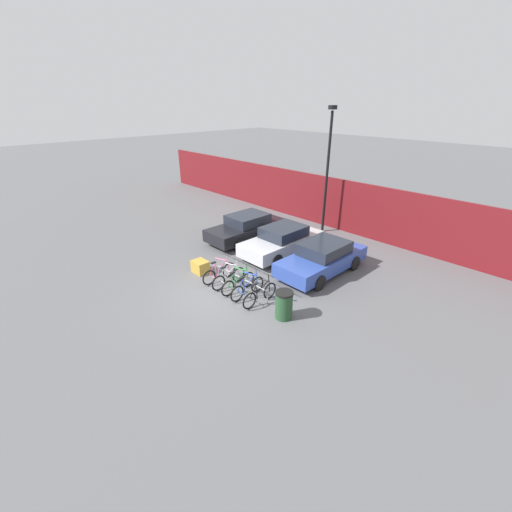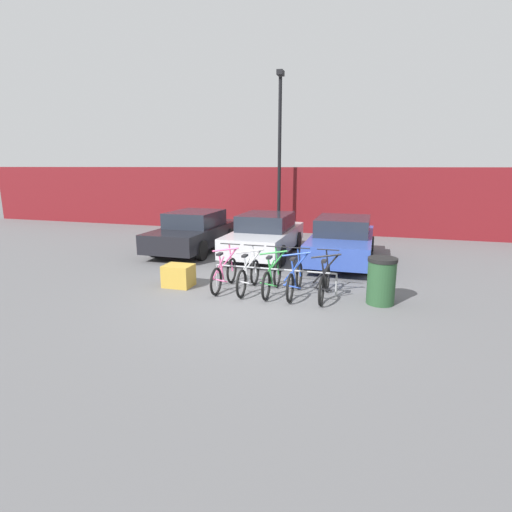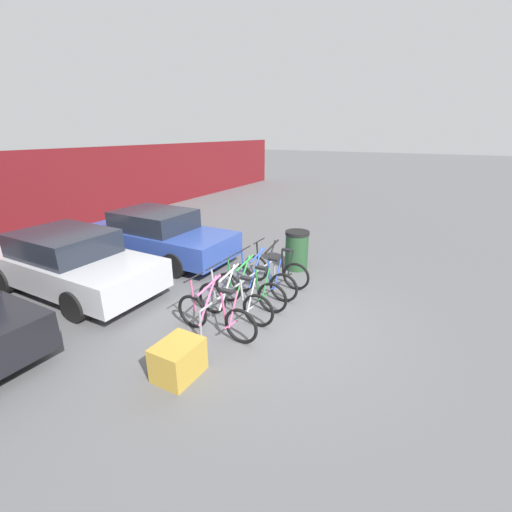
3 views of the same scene
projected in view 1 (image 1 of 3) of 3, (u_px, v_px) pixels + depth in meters
ground_plane at (224, 293)px, 13.51m from camera, size 120.00×120.00×0.00m
hoarding_wall at (358, 209)px, 18.85m from camera, size 36.00×0.16×2.91m
bike_rack at (241, 279)px, 13.56m from camera, size 2.99×0.04×0.57m
bicycle_pink at (219, 273)px, 14.31m from camera, size 0.68×1.71×1.05m
bicycle_silver at (229, 278)px, 13.90m from camera, size 0.68×1.71×1.05m
bicycle_green at (238, 283)px, 13.51m from camera, size 0.68×1.71×1.05m
bicycle_blue at (247, 288)px, 13.15m from camera, size 0.68×1.71×1.05m
bicycle_black at (260, 295)px, 12.70m from camera, size 0.68×1.71×1.05m
car_black at (247, 227)px, 18.41m from camera, size 1.91×4.46×1.40m
car_silver at (282, 241)px, 16.69m from camera, size 1.91×4.38×1.40m
car_blue at (322, 258)px, 14.87m from camera, size 1.91×4.45×1.40m
lamp_post at (328, 166)px, 18.28m from camera, size 0.24×0.44×6.70m
trash_bin at (284, 305)px, 11.82m from camera, size 0.63×0.63×1.03m
cargo_crate at (200, 267)px, 15.03m from camera, size 0.70×0.56×0.55m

